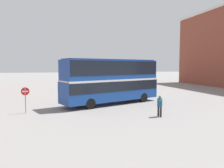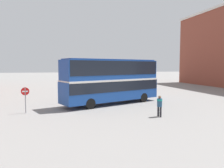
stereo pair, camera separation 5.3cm
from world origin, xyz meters
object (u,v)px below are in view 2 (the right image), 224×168
Objects in this scene: double_decker_bus at (112,79)px; pedestrian_foreground at (160,104)px; parked_car_kerb_near at (105,85)px; no_entry_sign at (25,96)px.

double_decker_bus is 7.39m from pedestrian_foreground.
no_entry_sign is (-11.12, -18.38, 0.82)m from parked_car_kerb_near.
double_decker_bus is 16.03m from parked_car_kerb_near.
double_decker_bus is at bearing 17.75° from no_entry_sign.
no_entry_sign is (-8.46, -2.71, -1.20)m from double_decker_bus.
no_entry_sign is at bearing -135.75° from parked_car_kerb_near.
parked_car_kerb_near is 21.50m from no_entry_sign.
double_decker_bus reaches higher than no_entry_sign.
double_decker_bus reaches higher than parked_car_kerb_near.
parked_car_kerb_near is at bearing 58.82° from no_entry_sign.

